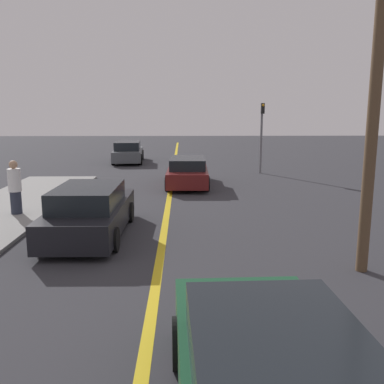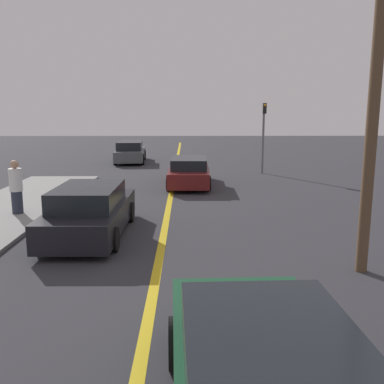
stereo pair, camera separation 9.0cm
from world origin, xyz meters
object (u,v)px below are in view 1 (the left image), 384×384
(car_ahead_center, at_px, (90,212))
(traffic_light, at_px, (262,130))
(car_parked_left_lot, at_px, (128,152))
(utility_pole, at_px, (374,103))
(car_far_distant, at_px, (188,172))
(pedestrian_mid_group, at_px, (15,188))

(car_ahead_center, distance_m, traffic_light, 13.49)
(car_parked_left_lot, bearing_deg, utility_pole, -72.52)
(car_ahead_center, bearing_deg, car_far_distant, 71.40)
(utility_pole, bearing_deg, car_parked_left_lot, 110.80)
(car_far_distant, relative_size, pedestrian_mid_group, 2.69)
(car_ahead_center, bearing_deg, pedestrian_mid_group, 143.03)
(car_far_distant, distance_m, car_parked_left_lot, 9.65)
(traffic_light, bearing_deg, pedestrian_mid_group, -135.46)
(car_parked_left_lot, height_order, pedestrian_mid_group, pedestrian_mid_group)
(car_ahead_center, distance_m, pedestrian_mid_group, 3.58)
(car_ahead_center, relative_size, car_parked_left_lot, 0.96)
(pedestrian_mid_group, bearing_deg, car_far_distant, 45.60)
(car_ahead_center, xyz_separation_m, car_far_distant, (2.74, 7.85, -0.04))
(pedestrian_mid_group, relative_size, traffic_light, 0.46)
(car_ahead_center, xyz_separation_m, car_parked_left_lot, (-1.06, 16.72, -0.00))
(car_far_distant, xyz_separation_m, utility_pole, (3.59, -10.59, 2.89))
(car_ahead_center, distance_m, car_parked_left_lot, 16.76)
(car_parked_left_lot, xyz_separation_m, utility_pole, (7.39, -19.46, 2.85))
(car_far_distant, bearing_deg, traffic_light, 44.22)
(pedestrian_mid_group, bearing_deg, utility_pole, -28.19)
(car_far_distant, relative_size, car_parked_left_lot, 0.97)
(traffic_light, xyz_separation_m, utility_pole, (-0.40, -14.31, 1.20))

